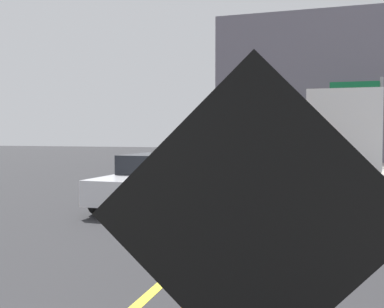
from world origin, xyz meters
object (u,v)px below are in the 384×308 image
roadwork_sign (253,227)px  box_truck (338,136)px  traffic_cone_mid_lane (236,248)px  traffic_cone_far_lane (262,218)px  highway_guide_sign (366,107)px  arrow_board_trailer (263,188)px  pickup_car (158,180)px

roadwork_sign → box_truck: box_truck is taller
roadwork_sign → traffic_cone_mid_lane: 3.98m
roadwork_sign → traffic_cone_far_lane: bearing=97.6°
highway_guide_sign → arrow_board_trailer: bearing=-104.2°
traffic_cone_mid_lane → traffic_cone_far_lane: traffic_cone_mid_lane is taller
traffic_cone_far_lane → box_truck: bearing=80.8°
traffic_cone_far_lane → arrow_board_trailer: bearing=97.4°
box_truck → traffic_cone_mid_lane: size_ratio=9.06×
box_truck → highway_guide_sign: 8.06m
box_truck → traffic_cone_far_lane: (-1.59, -9.79, -1.53)m
box_truck → roadwork_sign: bearing=-92.6°
highway_guide_sign → traffic_cone_far_lane: bearing=-100.3°
pickup_car → highway_guide_sign: highway_guide_sign is taller
highway_guide_sign → traffic_cone_mid_lane: (-3.17, -20.10, -3.05)m
arrow_board_trailer → traffic_cone_far_lane: bearing=-82.6°
roadwork_sign → highway_guide_sign: highway_guide_sign is taller
pickup_car → traffic_cone_mid_lane: pickup_car is taller
pickup_car → traffic_cone_far_lane: (3.12, -2.50, -0.39)m
roadwork_sign → highway_guide_sign: bearing=84.4°
pickup_car → traffic_cone_far_lane: bearing=-38.6°
highway_guide_sign → traffic_cone_far_lane: 18.08m
roadwork_sign → pickup_car: 9.68m
roadwork_sign → traffic_cone_mid_lane: size_ratio=3.09×
box_truck → pickup_car: 8.76m
traffic_cone_far_lane → traffic_cone_mid_lane: bearing=-89.7°
pickup_car → arrow_board_trailer: bearing=15.7°
traffic_cone_far_lane → pickup_car: bearing=141.4°
arrow_board_trailer → traffic_cone_far_lane: arrow_board_trailer is taller
arrow_board_trailer → pickup_car: arrow_board_trailer is taller
roadwork_sign → traffic_cone_far_lane: 6.47m
arrow_board_trailer → traffic_cone_mid_lane: arrow_board_trailer is taller
box_truck → pickup_car: bearing=-122.8°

